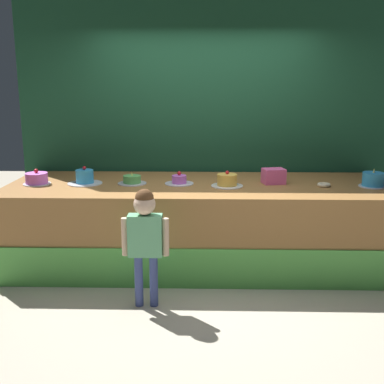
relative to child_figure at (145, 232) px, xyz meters
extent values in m
plane|color=#BCB29E|center=(0.48, 0.37, -0.67)|extent=(12.00, 12.00, 0.00)
cube|color=#9E6B38|center=(0.48, 1.05, -0.24)|extent=(4.05, 1.35, 0.87)
cube|color=#59B24C|center=(0.48, 0.36, -0.48)|extent=(4.05, 0.02, 0.39)
cube|color=#19472D|center=(0.48, 1.82, 0.84)|extent=(4.30, 0.08, 3.02)
cylinder|color=#3F4C8C|center=(-0.06, 0.00, -0.44)|extent=(0.07, 0.07, 0.46)
cylinder|color=#3F4C8C|center=(0.06, 0.00, -0.44)|extent=(0.07, 0.07, 0.46)
cube|color=#66B27F|center=(0.00, 0.00, -0.03)|extent=(0.29, 0.13, 0.36)
cylinder|color=beige|center=(-0.17, 0.00, -0.05)|extent=(0.06, 0.06, 0.33)
cylinder|color=beige|center=(0.17, 0.00, -0.05)|extent=(0.06, 0.06, 0.33)
sphere|color=beige|center=(0.00, 0.00, 0.24)|extent=(0.18, 0.18, 0.18)
sphere|color=brown|center=(0.00, 0.00, 0.29)|extent=(0.16, 0.16, 0.16)
cube|color=pink|center=(1.22, 1.08, 0.27)|extent=(0.25, 0.21, 0.16)
torus|color=beige|center=(1.71, 0.94, 0.21)|extent=(0.13, 0.13, 0.04)
cylinder|color=silver|center=(-1.24, 0.97, 0.20)|extent=(0.28, 0.28, 0.01)
cylinder|color=#CC66D8|center=(-1.24, 0.97, 0.26)|extent=(0.23, 0.23, 0.11)
sphere|color=red|center=(-1.24, 0.97, 0.34)|extent=(0.04, 0.04, 0.04)
cylinder|color=silver|center=(-0.75, 1.01, 0.20)|extent=(0.36, 0.36, 0.01)
cylinder|color=#3399D8|center=(-0.75, 1.01, 0.27)|extent=(0.18, 0.18, 0.14)
sphere|color=red|center=(-0.75, 1.01, 0.36)|extent=(0.04, 0.04, 0.04)
cylinder|color=silver|center=(-0.26, 1.02, 0.20)|extent=(0.30, 0.30, 0.01)
cylinder|color=#59B259|center=(-0.26, 1.02, 0.24)|extent=(0.18, 0.18, 0.08)
cone|color=#F2E566|center=(-0.26, 1.02, 0.30)|extent=(0.02, 0.02, 0.04)
cylinder|color=silver|center=(0.24, 1.02, 0.20)|extent=(0.30, 0.30, 0.01)
cylinder|color=#CC66D8|center=(0.24, 1.02, 0.24)|extent=(0.15, 0.15, 0.08)
sphere|color=red|center=(0.24, 1.02, 0.31)|extent=(0.04, 0.04, 0.04)
cylinder|color=white|center=(0.73, 0.92, 0.20)|extent=(0.32, 0.32, 0.01)
cylinder|color=#F2BF4C|center=(0.73, 0.92, 0.26)|extent=(0.20, 0.20, 0.12)
sphere|color=red|center=(0.73, 0.92, 0.34)|extent=(0.04, 0.04, 0.04)
cylinder|color=silver|center=(2.20, 0.94, 0.20)|extent=(0.28, 0.28, 0.01)
cylinder|color=#3399D8|center=(2.20, 0.94, 0.27)|extent=(0.21, 0.21, 0.14)
cone|color=#F2E566|center=(2.20, 0.94, 0.36)|extent=(0.02, 0.02, 0.04)
camera|label=1|loc=(0.49, -3.79, 1.22)|focal=44.32mm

